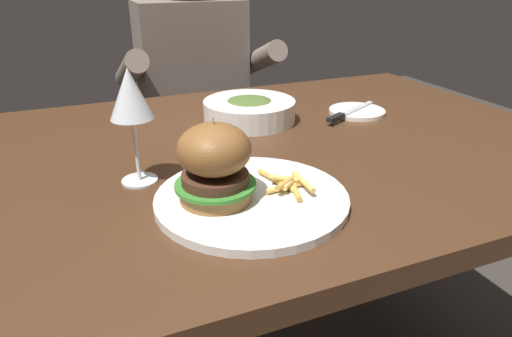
% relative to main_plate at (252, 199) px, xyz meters
% --- Properties ---
extents(dining_table, '(1.44, 0.92, 0.74)m').
position_rel_main_plate_xyz_m(dining_table, '(0.08, 0.23, -0.09)').
color(dining_table, '#472B19').
rests_on(dining_table, ground).
extents(main_plate, '(0.31, 0.31, 0.01)m').
position_rel_main_plate_xyz_m(main_plate, '(0.00, 0.00, 0.00)').
color(main_plate, white).
rests_on(main_plate, dining_table).
extents(burger_sandwich, '(0.13, 0.13, 0.13)m').
position_rel_main_plate_xyz_m(burger_sandwich, '(-0.06, 0.01, 0.07)').
color(burger_sandwich, '#9E6B38').
rests_on(burger_sandwich, main_plate).
extents(fries_pile, '(0.07, 0.12, 0.02)m').
position_rel_main_plate_xyz_m(fries_pile, '(0.06, -0.00, 0.02)').
color(fries_pile, '#EABC5B').
rests_on(fries_pile, main_plate).
extents(wine_glass, '(0.07, 0.07, 0.20)m').
position_rel_main_plate_xyz_m(wine_glass, '(-0.15, 0.15, 0.14)').
color(wine_glass, silver).
rests_on(wine_glass, dining_table).
extents(bread_plate, '(0.14, 0.14, 0.01)m').
position_rel_main_plate_xyz_m(bread_plate, '(0.43, 0.34, -0.00)').
color(bread_plate, white).
rests_on(bread_plate, dining_table).
extents(table_knife, '(0.19, 0.11, 0.01)m').
position_rel_main_plate_xyz_m(table_knife, '(0.38, 0.31, 0.01)').
color(table_knife, silver).
rests_on(table_knife, bread_plate).
extents(soup_bowl, '(0.22, 0.22, 0.06)m').
position_rel_main_plate_xyz_m(soup_bowl, '(0.15, 0.38, 0.02)').
color(soup_bowl, white).
rests_on(soup_bowl, dining_table).
extents(diner_person, '(0.51, 0.36, 1.18)m').
position_rel_main_plate_xyz_m(diner_person, '(0.17, 0.97, -0.18)').
color(diner_person, '#282833').
rests_on(diner_person, ground).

